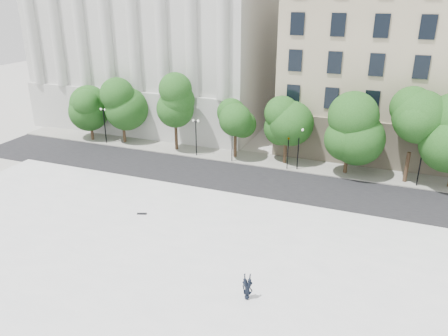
{
  "coord_description": "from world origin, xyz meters",
  "views": [
    {
      "loc": [
        13.75,
        -19.44,
        17.21
      ],
      "look_at": [
        2.31,
        10.0,
        4.48
      ],
      "focal_mm": 35.0,
      "sensor_mm": 36.0,
      "label": 1
    }
  ],
  "objects_px": {
    "traffic_light_west": "(232,129)",
    "person_lying": "(247,295)",
    "traffic_light_east": "(289,135)",
    "skateboard": "(142,214)"
  },
  "relations": [
    {
      "from": "person_lying",
      "to": "traffic_light_west",
      "type": "bearing_deg",
      "value": 100.61
    },
    {
      "from": "traffic_light_west",
      "to": "person_lying",
      "type": "relative_size",
      "value": 2.51
    },
    {
      "from": "traffic_light_west",
      "to": "skateboard",
      "type": "bearing_deg",
      "value": -99.09
    },
    {
      "from": "traffic_light_east",
      "to": "person_lying",
      "type": "xyz_separation_m",
      "value": [
        2.85,
        -21.71,
        -3.07
      ]
    },
    {
      "from": "traffic_light_west",
      "to": "person_lying",
      "type": "xyz_separation_m",
      "value": [
        8.98,
        -21.71,
        -3.09
      ]
    },
    {
      "from": "traffic_light_east",
      "to": "skateboard",
      "type": "bearing_deg",
      "value": -119.9
    },
    {
      "from": "traffic_light_west",
      "to": "skateboard",
      "type": "relative_size",
      "value": 5.38
    },
    {
      "from": "traffic_light_east",
      "to": "person_lying",
      "type": "distance_m",
      "value": 22.11
    },
    {
      "from": "person_lying",
      "to": "skateboard",
      "type": "height_order",
      "value": "person_lying"
    },
    {
      "from": "traffic_light_west",
      "to": "traffic_light_east",
      "type": "relative_size",
      "value": 1.0
    }
  ]
}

